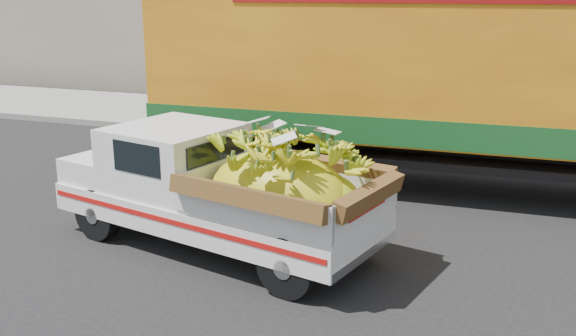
% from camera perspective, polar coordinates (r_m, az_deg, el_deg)
% --- Properties ---
extents(ground, '(100.00, 100.00, 0.00)m').
position_cam_1_polar(ground, '(7.79, 5.40, -10.12)').
color(ground, black).
rests_on(ground, ground).
extents(curb, '(60.00, 0.25, 0.15)m').
position_cam_1_polar(curb, '(14.03, 12.48, 1.62)').
color(curb, gray).
rests_on(curb, ground).
extents(sidewalk, '(60.00, 4.00, 0.14)m').
position_cam_1_polar(sidewalk, '(16.07, 13.53, 3.29)').
color(sidewalk, gray).
rests_on(sidewalk, ground).
extents(building_left, '(18.00, 6.00, 5.00)m').
position_cam_1_polar(building_left, '(23.64, -4.32, 13.42)').
color(building_left, gray).
rests_on(building_left, ground).
extents(pickup_truck, '(4.78, 2.66, 1.59)m').
position_cam_1_polar(pickup_truck, '(8.35, -4.67, -2.03)').
color(pickup_truck, black).
rests_on(pickup_truck, ground).
extents(semi_trailer, '(12.02, 2.82, 3.80)m').
position_cam_1_polar(semi_trailer, '(11.15, 18.57, 8.35)').
color(semi_trailer, black).
rests_on(semi_trailer, ground).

